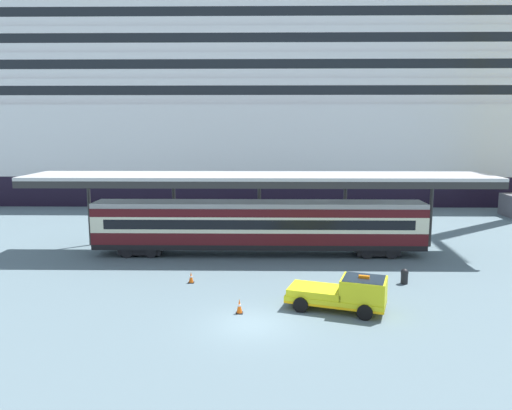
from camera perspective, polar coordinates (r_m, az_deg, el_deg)
The scene contains 8 objects.
ground_plane at distance 24.90m, azimuth -0.52°, elevation -13.75°, with size 400.00×400.00×0.00m, color slate.
cruise_ship at distance 70.92m, azimuth 0.07°, elevation 10.58°, with size 166.52×22.71×34.36m.
platform_canopy at distance 37.16m, azimuth 0.35°, elevation 3.15°, with size 34.99×5.66×6.14m.
train_carriage at distance 37.25m, azimuth 0.33°, elevation -2.36°, with size 24.89×2.81×4.11m.
service_truck at distance 26.74m, azimuth 10.41°, elevation -10.01°, with size 5.57×3.54×2.02m.
traffic_cone_near at distance 31.27m, azimuth -7.58°, elevation -8.36°, with size 0.36×0.36×0.71m.
traffic_cone_mid at distance 26.15m, azimuth -1.95°, elevation -11.71°, with size 0.36×0.36×0.78m.
quay_bollard at distance 32.15m, azimuth 16.92°, elevation -7.88°, with size 0.48×0.48×0.96m.
Camera 1 is at (0.60, -22.97, 9.59)m, focal length 34.33 mm.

